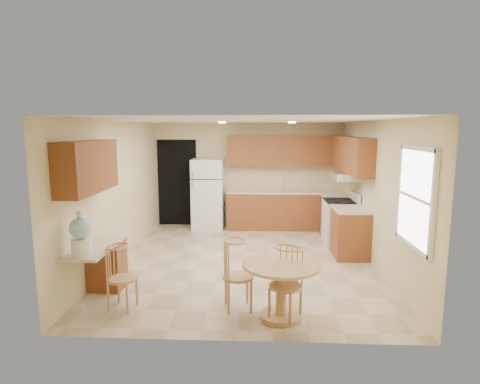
{
  "coord_description": "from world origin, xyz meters",
  "views": [
    {
      "loc": [
        0.23,
        -6.93,
        2.36
      ],
      "look_at": [
        -0.1,
        0.3,
        1.22
      ],
      "focal_mm": 30.0,
      "sensor_mm": 36.0,
      "label": 1
    }
  ],
  "objects_px": {
    "stove": "(340,222)",
    "chair_table_a": "(238,270)",
    "refrigerator": "(208,194)",
    "dining_table": "(281,282)",
    "chair_desk": "(120,273)",
    "chair_table_b": "(286,279)",
    "water_crock": "(81,236)"
  },
  "relations": [
    {
      "from": "refrigerator",
      "to": "stove",
      "type": "xyz_separation_m",
      "value": [
        2.88,
        -1.22,
        -0.36
      ]
    },
    {
      "from": "water_crock",
      "to": "stove",
      "type": "bearing_deg",
      "value": 40.06
    },
    {
      "from": "dining_table",
      "to": "chair_table_b",
      "type": "xyz_separation_m",
      "value": [
        0.05,
        -0.12,
        0.08
      ]
    },
    {
      "from": "dining_table",
      "to": "chair_table_a",
      "type": "height_order",
      "value": "chair_table_a"
    },
    {
      "from": "refrigerator",
      "to": "chair_table_a",
      "type": "xyz_separation_m",
      "value": [
        0.93,
        -4.41,
        -0.26
      ]
    },
    {
      "from": "stove",
      "to": "chair_table_a",
      "type": "bearing_deg",
      "value": -121.36
    },
    {
      "from": "chair_table_a",
      "to": "water_crock",
      "type": "relative_size",
      "value": 1.65
    },
    {
      "from": "refrigerator",
      "to": "stove",
      "type": "bearing_deg",
      "value": -22.99
    },
    {
      "from": "refrigerator",
      "to": "chair_desk",
      "type": "relative_size",
      "value": 1.96
    },
    {
      "from": "stove",
      "to": "dining_table",
      "type": "distance_m",
      "value": 3.63
    },
    {
      "from": "chair_table_a",
      "to": "water_crock",
      "type": "distance_m",
      "value": 2.04
    },
    {
      "from": "refrigerator",
      "to": "dining_table",
      "type": "xyz_separation_m",
      "value": [
        1.48,
        -4.57,
        -0.36
      ]
    },
    {
      "from": "refrigerator",
      "to": "chair_table_b",
      "type": "height_order",
      "value": "refrigerator"
    },
    {
      "from": "chair_table_a",
      "to": "water_crock",
      "type": "bearing_deg",
      "value": -98.21
    },
    {
      "from": "refrigerator",
      "to": "chair_desk",
      "type": "height_order",
      "value": "refrigerator"
    },
    {
      "from": "refrigerator",
      "to": "water_crock",
      "type": "distance_m",
      "value": 4.64
    },
    {
      "from": "water_crock",
      "to": "chair_desk",
      "type": "bearing_deg",
      "value": 8.42
    },
    {
      "from": "chair_table_a",
      "to": "chair_desk",
      "type": "relative_size",
      "value": 1.1
    },
    {
      "from": "dining_table",
      "to": "chair_desk",
      "type": "height_order",
      "value": "chair_desk"
    },
    {
      "from": "chair_desk",
      "to": "water_crock",
      "type": "height_order",
      "value": "water_crock"
    },
    {
      "from": "stove",
      "to": "water_crock",
      "type": "height_order",
      "value": "water_crock"
    },
    {
      "from": "chair_table_a",
      "to": "chair_table_b",
      "type": "distance_m",
      "value": 0.66
    },
    {
      "from": "chair_table_b",
      "to": "water_crock",
      "type": "distance_m",
      "value": 2.63
    },
    {
      "from": "refrigerator",
      "to": "stove",
      "type": "height_order",
      "value": "refrigerator"
    },
    {
      "from": "chair_table_a",
      "to": "chair_desk",
      "type": "bearing_deg",
      "value": -99.78
    },
    {
      "from": "stove",
      "to": "dining_table",
      "type": "relative_size",
      "value": 1.12
    },
    {
      "from": "chair_table_a",
      "to": "chair_table_b",
      "type": "height_order",
      "value": "chair_table_a"
    },
    {
      "from": "refrigerator",
      "to": "chair_table_b",
      "type": "bearing_deg",
      "value": -71.92
    },
    {
      "from": "stove",
      "to": "chair_table_a",
      "type": "xyz_separation_m",
      "value": [
        -1.94,
        -3.19,
        0.1
      ]
    },
    {
      "from": "stove",
      "to": "chair_table_b",
      "type": "xyz_separation_m",
      "value": [
        -1.34,
        -3.47,
        0.09
      ]
    },
    {
      "from": "refrigerator",
      "to": "chair_desk",
      "type": "bearing_deg",
      "value": -97.67
    },
    {
      "from": "stove",
      "to": "chair_table_b",
      "type": "distance_m",
      "value": 3.72
    }
  ]
}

